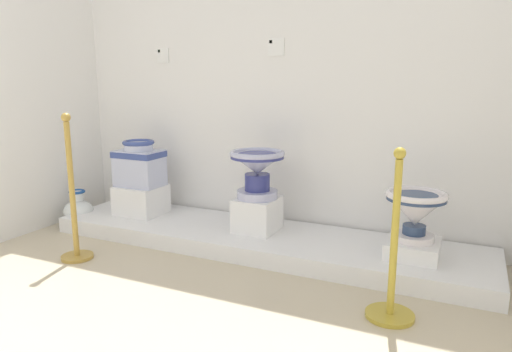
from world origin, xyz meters
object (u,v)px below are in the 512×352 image
(plinth_block_slender_white, at_px, (413,248))
(stanchion_post_near_left, at_px, (74,212))
(antique_toilet_slender_white, at_px, (416,209))
(decorative_vase_companion, at_px, (78,210))
(antique_toilet_leftmost, at_px, (257,167))
(info_placard_first, at_px, (163,55))
(info_placard_second, at_px, (276,47))
(antique_toilet_central_ornate, at_px, (139,163))
(stanchion_post_near_right, at_px, (392,272))
(plinth_block_central_ornate, at_px, (141,200))
(plinth_block_leftmost, at_px, (257,214))

(plinth_block_slender_white, bearing_deg, stanchion_post_near_left, -161.97)
(antique_toilet_slender_white, distance_m, decorative_vase_companion, 2.86)
(antique_toilet_leftmost, bearing_deg, info_placard_first, 161.12)
(antique_toilet_leftmost, xyz_separation_m, info_placard_second, (-0.01, 0.37, 0.90))
(antique_toilet_central_ornate, relative_size, info_placard_second, 2.85)
(antique_toilet_leftmost, height_order, info_placard_second, info_placard_second)
(plinth_block_slender_white, xyz_separation_m, decorative_vase_companion, (-2.84, -0.11, -0.05))
(plinth_block_slender_white, xyz_separation_m, stanchion_post_near_right, (-0.03, -0.65, 0.08))
(plinth_block_central_ornate, relative_size, info_placard_first, 2.93)
(stanchion_post_near_left, bearing_deg, plinth_block_slender_white, 18.03)
(plinth_block_leftmost, height_order, antique_toilet_leftmost, antique_toilet_leftmost)
(decorative_vase_companion, bearing_deg, stanchion_post_near_left, -45.73)
(antique_toilet_central_ornate, bearing_deg, plinth_block_slender_white, -1.52)
(plinth_block_central_ornate, bearing_deg, stanchion_post_near_left, -87.55)
(plinth_block_central_ornate, xyz_separation_m, info_placard_first, (0.02, 0.38, 1.23))
(antique_toilet_central_ornate, xyz_separation_m, info_placard_first, (0.02, 0.38, 0.91))
(antique_toilet_leftmost, bearing_deg, antique_toilet_slender_white, -3.01)
(antique_toilet_central_ornate, height_order, plinth_block_leftmost, antique_toilet_central_ornate)
(plinth_block_central_ornate, distance_m, decorative_vase_companion, 0.61)
(antique_toilet_leftmost, relative_size, info_placard_second, 3.03)
(plinth_block_central_ornate, height_order, antique_toilet_central_ornate, antique_toilet_central_ornate)
(antique_toilet_leftmost, distance_m, info_placard_first, 1.44)
(plinth_block_leftmost, bearing_deg, info_placard_first, 161.12)
(antique_toilet_slender_white, distance_m, info_placard_first, 2.52)
(antique_toilet_central_ornate, bearing_deg, plinth_block_central_ornate, 0.00)
(info_placard_first, bearing_deg, info_placard_second, 0.00)
(plinth_block_slender_white, height_order, antique_toilet_slender_white, antique_toilet_slender_white)
(info_placard_first, bearing_deg, plinth_block_central_ornate, -92.39)
(plinth_block_leftmost, bearing_deg, antique_toilet_central_ornate, -179.97)
(info_placard_second, bearing_deg, info_placard_first, -180.00)
(stanchion_post_near_right, bearing_deg, info_placard_second, 136.38)
(antique_toilet_leftmost, bearing_deg, stanchion_post_near_right, -32.23)
(plinth_block_central_ornate, bearing_deg, plinth_block_leftmost, 0.03)
(antique_toilet_slender_white, bearing_deg, antique_toilet_central_ornate, 178.48)
(plinth_block_leftmost, relative_size, antique_toilet_slender_white, 0.84)
(antique_toilet_central_ornate, xyz_separation_m, antique_toilet_leftmost, (1.11, 0.00, 0.05))
(stanchion_post_near_left, bearing_deg, decorative_vase_companion, 134.27)
(stanchion_post_near_right, bearing_deg, antique_toilet_central_ornate, 162.39)
(info_placard_second, bearing_deg, decorative_vase_companion, -161.90)
(decorative_vase_companion, bearing_deg, info_placard_first, 42.99)
(info_placard_second, bearing_deg, stanchion_post_near_left, -132.47)
(plinth_block_slender_white, xyz_separation_m, antique_toilet_slender_white, (0.00, 0.00, 0.27))
(plinth_block_central_ornate, xyz_separation_m, stanchion_post_near_left, (0.03, -0.79, 0.10))
(info_placard_first, bearing_deg, stanchion_post_near_left, -89.11)
(antique_toilet_leftmost, relative_size, antique_toilet_slender_white, 1.06)
(plinth_block_leftmost, height_order, stanchion_post_near_left, stanchion_post_near_left)
(plinth_block_leftmost, distance_m, antique_toilet_slender_white, 1.18)
(antique_toilet_central_ornate, relative_size, antique_toilet_leftmost, 0.94)
(plinth_block_leftmost, bearing_deg, plinth_block_slender_white, -3.01)
(decorative_vase_companion, bearing_deg, plinth_block_slender_white, 2.21)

